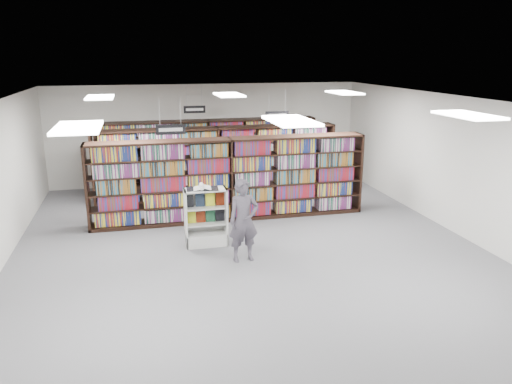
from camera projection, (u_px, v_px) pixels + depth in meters
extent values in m
plane|color=#515156|center=(248.00, 247.00, 11.04)|extent=(12.00, 12.00, 0.00)
cube|color=silver|center=(247.00, 100.00, 10.18)|extent=(10.00, 12.00, 0.10)
cube|color=silver|center=(207.00, 134.00, 16.23)|extent=(10.00, 0.10, 3.20)
cube|color=silver|center=(378.00, 314.00, 4.99)|extent=(10.00, 0.10, 3.20)
cube|color=silver|center=(454.00, 165.00, 11.74)|extent=(0.10, 12.00, 3.20)
cube|color=black|center=(230.00, 179.00, 12.63)|extent=(7.00, 0.60, 2.10)
cube|color=maroon|center=(230.00, 179.00, 12.63)|extent=(6.88, 0.42, 1.98)
cube|color=black|center=(217.00, 163.00, 14.51)|extent=(7.00, 0.60, 2.10)
cube|color=maroon|center=(217.00, 163.00, 14.51)|extent=(6.88, 0.42, 1.98)
cube|color=black|center=(209.00, 152.00, 16.10)|extent=(7.00, 0.60, 2.10)
cube|color=maroon|center=(209.00, 152.00, 16.10)|extent=(6.88, 0.42, 1.98)
cylinder|color=#B2B2B7|center=(159.00, 112.00, 10.81)|extent=(0.01, 0.01, 0.58)
cylinder|color=#B2B2B7|center=(180.00, 111.00, 10.91)|extent=(0.01, 0.01, 0.58)
cube|color=black|center=(171.00, 130.00, 10.97)|extent=(0.65, 0.02, 0.22)
cube|color=silver|center=(171.00, 130.00, 10.96)|extent=(0.52, 0.00, 0.08)
cylinder|color=#B2B2B7|center=(269.00, 101.00, 13.36)|extent=(0.01, 0.01, 0.58)
cylinder|color=#B2B2B7|center=(285.00, 100.00, 13.46)|extent=(0.01, 0.01, 0.58)
cube|color=black|center=(277.00, 115.00, 13.52)|extent=(0.65, 0.02, 0.22)
cube|color=silver|center=(277.00, 115.00, 13.51)|extent=(0.52, 0.00, 0.08)
cylinder|color=#B2B2B7|center=(186.00, 96.00, 14.78)|extent=(0.01, 0.01, 0.58)
cylinder|color=#B2B2B7|center=(202.00, 96.00, 14.88)|extent=(0.01, 0.01, 0.58)
cube|color=black|center=(195.00, 109.00, 14.94)|extent=(0.65, 0.02, 0.22)
cube|color=silver|center=(195.00, 109.00, 14.93)|extent=(0.52, 0.00, 0.08)
cube|color=white|center=(78.00, 128.00, 6.71)|extent=(0.60, 1.20, 0.04)
cube|color=white|center=(291.00, 121.00, 7.38)|extent=(0.60, 1.20, 0.04)
cube|color=white|center=(468.00, 115.00, 8.06)|extent=(0.60, 1.20, 0.04)
cube|color=white|center=(100.00, 97.00, 11.39)|extent=(0.60, 1.20, 0.04)
cube|color=white|center=(229.00, 95.00, 12.07)|extent=(0.60, 1.20, 0.04)
cube|color=white|center=(344.00, 93.00, 12.75)|extent=(0.60, 1.20, 0.04)
cube|color=silver|center=(206.00, 239.00, 11.12)|extent=(0.93, 0.47, 0.28)
cube|color=silver|center=(186.00, 219.00, 10.89)|extent=(0.04, 0.46, 1.29)
cube|color=silver|center=(226.00, 216.00, 11.08)|extent=(0.04, 0.46, 1.29)
cube|color=silver|center=(205.00, 214.00, 11.19)|extent=(0.92, 0.04, 1.29)
cube|color=silver|center=(205.00, 190.00, 10.81)|extent=(0.93, 0.47, 0.03)
cube|color=silver|center=(206.00, 223.00, 11.02)|extent=(0.85, 0.43, 0.02)
cube|color=silver|center=(206.00, 207.00, 10.92)|extent=(0.85, 0.43, 0.02)
cube|color=black|center=(189.00, 201.00, 10.85)|extent=(0.19, 0.07, 0.28)
cube|color=#162337|center=(200.00, 200.00, 10.90)|extent=(0.19, 0.07, 0.28)
cube|color=yellow|center=(210.00, 200.00, 10.95)|extent=(0.19, 0.07, 0.28)
cube|color=maroon|center=(220.00, 199.00, 11.00)|extent=(0.19, 0.07, 0.28)
cube|color=yellow|center=(191.00, 217.00, 10.96)|extent=(0.20, 0.06, 0.26)
cube|color=maroon|center=(201.00, 217.00, 11.01)|extent=(0.20, 0.06, 0.26)
cube|color=#1A5333|center=(210.00, 216.00, 11.05)|extent=(0.20, 0.06, 0.26)
cube|color=black|center=(220.00, 215.00, 11.10)|extent=(0.20, 0.06, 0.26)
cube|color=black|center=(203.00, 189.00, 10.79)|extent=(0.71, 0.46, 0.02)
cube|color=white|center=(195.00, 189.00, 10.75)|extent=(0.33, 0.39, 0.06)
cube|color=white|center=(210.00, 188.00, 10.83)|extent=(0.33, 0.39, 0.08)
cylinder|color=white|center=(202.00, 186.00, 10.77)|extent=(0.13, 0.35, 0.10)
imported|color=#4C4751|center=(244.00, 220.00, 10.10)|extent=(0.66, 0.47, 1.72)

